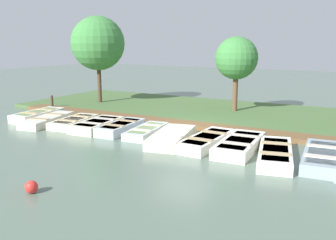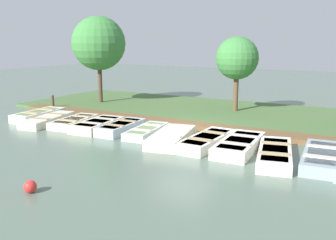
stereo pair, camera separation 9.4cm
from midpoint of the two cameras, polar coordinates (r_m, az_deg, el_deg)
name	(u,v)px [view 2 (the right image)]	position (r m, az deg, el deg)	size (l,w,h in m)	color
ground_plane	(183,134)	(16.11, 2.49, -2.11)	(80.00, 80.00, 0.00)	#566B5B
shore_bank	(225,113)	(20.57, 8.88, 1.07)	(8.00, 24.00, 0.17)	#476638
dock_walkway	(196,126)	(17.21, 4.44, -0.91)	(1.17, 21.07, 0.19)	brown
rowboat_0	(39,115)	(20.24, -18.98, 0.75)	(2.99, 1.36, 0.43)	silver
rowboat_1	(48,120)	(18.98, -17.68, 0.04)	(3.38, 1.70, 0.37)	beige
rowboat_2	(74,122)	(18.23, -13.94, -0.23)	(2.86, 1.51, 0.36)	beige
rowboat_3	(98,125)	(17.21, -10.52, -0.71)	(2.86, 1.51, 0.41)	beige
rowboat_4	(121,127)	(16.52, -6.99, -1.09)	(2.76, 1.16, 0.42)	#B2BCC1
rowboat_5	(147,131)	(15.88, -3.11, -1.69)	(2.80, 1.31, 0.35)	#B2BCC1
rowboat_6	(171,137)	(14.71, 0.69, -2.62)	(3.31, 1.85, 0.42)	beige
rowboat_7	(207,140)	(14.33, 6.11, -3.12)	(3.29, 1.14, 0.40)	silver
rowboat_8	(239,145)	(13.88, 11.03, -3.72)	(3.32, 1.42, 0.42)	silver
rowboat_9	(275,154)	(13.14, 16.16, -4.94)	(3.60, 1.81, 0.39)	silver
rowboat_10	(322,157)	(13.21, 22.65, -5.27)	(3.42, 1.46, 0.41)	#8C9EA8
mooring_post_near	(53,102)	(22.69, -17.04, 2.60)	(0.16, 0.16, 0.88)	#47382D
buoy	(30,187)	(10.54, -20.00, -9.52)	(0.34, 0.34, 0.34)	red
park_tree_far_left	(99,43)	(23.58, -10.40, 11.40)	(3.26, 3.26, 5.42)	#4C3828
park_tree_left	(237,59)	(20.56, 10.61, 9.19)	(2.28, 2.28, 4.17)	brown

